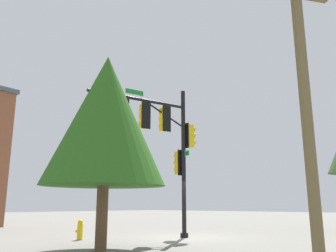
{
  "coord_description": "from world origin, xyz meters",
  "views": [
    {
      "loc": [
        12.86,
        10.34,
        1.45
      ],
      "look_at": [
        1.14,
        0.02,
        4.98
      ],
      "focal_mm": 37.33,
      "sensor_mm": 36.0,
      "label": 1
    }
  ],
  "objects": [
    {
      "name": "tree_near",
      "position": [
        5.48,
        0.97,
        4.35
      ],
      "size": [
        4.15,
        4.15,
        6.67
      ],
      "color": "brown",
      "rests_on": "ground_plane"
    },
    {
      "name": "ground_plane",
      "position": [
        0.0,
        0.0,
        0.0
      ],
      "size": [
        120.0,
        120.0,
        0.0
      ],
      "primitive_type": "plane",
      "color": "slate"
    },
    {
      "name": "fire_hydrant",
      "position": [
        3.77,
        -2.66,
        0.41
      ],
      "size": [
        0.33,
        0.24,
        0.83
      ],
      "color": "yellow",
      "rests_on": "ground_plane"
    },
    {
      "name": "signal_pole_assembly",
      "position": [
        1.39,
        -0.46,
        4.69
      ],
      "size": [
        5.42,
        1.97,
        6.94
      ],
      "color": "black",
      "rests_on": "ground_plane"
    },
    {
      "name": "utility_pole",
      "position": [
        4.84,
        7.57,
        3.76
      ],
      "size": [
        1.56,
        1.1,
        7.22
      ],
      "color": "brown",
      "rests_on": "ground_plane"
    }
  ]
}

